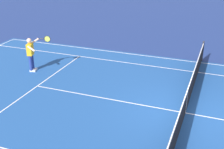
{
  "coord_description": "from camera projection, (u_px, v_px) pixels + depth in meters",
  "views": [
    {
      "loc": [
        -0.92,
        9.95,
        5.7
      ],
      "look_at": [
        3.05,
        -0.43,
        0.9
      ],
      "focal_mm": 48.32,
      "sensor_mm": 36.0,
      "label": 1
    }
  ],
  "objects": [
    {
      "name": "ground_plane",
      "position": [
        185.0,
        113.0,
        11.09
      ],
      "size": [
        60.0,
        60.0,
        0.0
      ],
      "primitive_type": "plane",
      "color": "navy"
    },
    {
      "name": "court_slab",
      "position": [
        185.0,
        113.0,
        11.09
      ],
      "size": [
        24.2,
        11.4,
        0.0
      ],
      "primitive_type": "cube",
      "color": "#1E4C93",
      "rests_on": "ground_plane"
    },
    {
      "name": "court_line_markings",
      "position": [
        185.0,
        113.0,
        11.09
      ],
      "size": [
        23.85,
        11.05,
        0.01
      ],
      "color": "white",
      "rests_on": "ground_plane"
    },
    {
      "name": "tennis_net",
      "position": [
        186.0,
        101.0,
        10.9
      ],
      "size": [
        0.1,
        11.7,
        1.08
      ],
      "color": "#2D2D33",
      "rests_on": "ground_plane"
    },
    {
      "name": "tennis_player_near",
      "position": [
        31.0,
        53.0,
        14.45
      ],
      "size": [
        0.98,
        0.87,
        1.7
      ],
      "color": "navy",
      "rests_on": "ground_plane"
    }
  ]
}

